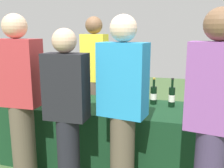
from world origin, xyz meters
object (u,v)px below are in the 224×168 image
at_px(wine_glass_1, 108,99).
at_px(guest_2, 123,106).
at_px(wine_bottle_1, 57,89).
at_px(server_pouring, 95,73).
at_px(wine_bottle_2, 103,94).
at_px(wine_bottle_3, 133,95).
at_px(wine_bottle_0, 46,89).
at_px(wine_glass_3, 187,106).
at_px(wine_bottle_6, 201,99).
at_px(guest_1, 67,110).
at_px(guest_3, 213,118).
at_px(wine_glass_0, 36,95).
at_px(ice_bucket, 51,93).
at_px(wine_glass_2, 122,103).
at_px(wine_bottle_5, 172,97).
at_px(wine_bottle_4, 154,95).
at_px(guest_0, 20,97).

relative_size(wine_glass_1, guest_2, 0.08).
bearing_deg(wine_bottle_1, server_pouring, 58.41).
bearing_deg(wine_bottle_2, wine_bottle_3, 7.97).
relative_size(wine_bottle_0, wine_glass_3, 2.15).
distance_m(wine_bottle_1, wine_bottle_6, 1.71).
height_order(wine_bottle_0, guest_1, guest_1).
distance_m(wine_bottle_1, guest_1, 0.96).
bearing_deg(guest_3, guest_2, 176.84).
height_order(wine_glass_0, wine_glass_3, wine_glass_0).
relative_size(wine_bottle_1, guest_1, 0.21).
xyz_separation_m(wine_glass_0, ice_bucket, (0.14, 0.11, 0.01)).
bearing_deg(wine_glass_3, wine_bottle_6, 59.12).
bearing_deg(wine_glass_2, guest_1, -128.17).
xyz_separation_m(wine_glass_0, guest_2, (1.14, -0.43, 0.09)).
height_order(wine_bottle_2, guest_1, guest_1).
bearing_deg(wine_bottle_5, server_pouring, 155.29).
relative_size(wine_bottle_4, wine_glass_2, 2.34).
bearing_deg(server_pouring, ice_bucket, 73.82).
relative_size(wine_bottle_1, ice_bucket, 1.47).
height_order(wine_bottle_5, ice_bucket, wine_bottle_5).
bearing_deg(guest_2, wine_bottle_0, 157.55).
distance_m(wine_glass_0, wine_glass_1, 0.86).
xyz_separation_m(wine_bottle_4, wine_bottle_5, (0.21, -0.05, 0.01)).
bearing_deg(wine_bottle_1, guest_3, -27.51).
bearing_deg(wine_bottle_6, wine_glass_0, -171.65).
height_order(wine_bottle_1, guest_1, guest_1).
distance_m(wine_bottle_3, wine_glass_0, 1.13).
relative_size(wine_glass_3, guest_0, 0.08).
bearing_deg(guest_3, wine_glass_1, 155.99).
relative_size(wine_glass_2, guest_3, 0.08).
xyz_separation_m(wine_bottle_1, wine_glass_1, (0.74, -0.22, -0.02)).
bearing_deg(wine_bottle_4, wine_glass_2, -127.36).
bearing_deg(ice_bucket, wine_bottle_2, 12.43).
relative_size(wine_bottle_4, wine_bottle_6, 0.94).
bearing_deg(server_pouring, guest_0, 82.11).
relative_size(wine_bottle_6, wine_glass_3, 2.35).
bearing_deg(wine_bottle_1, wine_glass_1, -16.69).
relative_size(wine_bottle_2, wine_glass_0, 2.21).
xyz_separation_m(wine_bottle_5, wine_glass_1, (-0.67, -0.23, -0.02)).
xyz_separation_m(ice_bucket, guest_1, (0.51, -0.61, 0.02)).
xyz_separation_m(wine_bottle_6, guest_0, (-1.72, -0.70, 0.08)).
bearing_deg(wine_glass_2, wine_bottle_3, 78.69).
xyz_separation_m(wine_bottle_3, server_pouring, (-0.66, 0.52, 0.15)).
xyz_separation_m(ice_bucket, guest_3, (1.71, -0.71, 0.10)).
relative_size(wine_bottle_0, wine_bottle_3, 1.00).
distance_m(wine_glass_0, wine_glass_3, 1.69).
xyz_separation_m(wine_bottle_5, server_pouring, (-1.09, 0.50, 0.14)).
height_order(wine_glass_1, guest_1, guest_1).
distance_m(wine_bottle_2, guest_1, 0.75).
xyz_separation_m(wine_glass_2, guest_1, (-0.39, -0.49, 0.04)).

